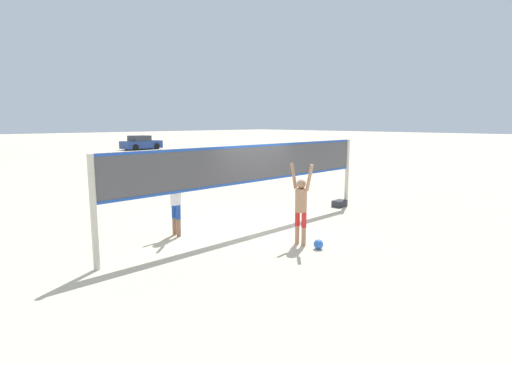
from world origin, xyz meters
The scene contains 7 objects.
ground_plane centered at (0.00, 0.00, 0.00)m, with size 200.00×200.00×0.00m, color beige.
volleyball_net centered at (0.00, 0.00, 1.62)m, with size 8.96×0.13×2.30m.
player_spiker centered at (-0.25, -1.77, 1.02)m, with size 0.28×0.68×1.95m.
player_blocker centered at (-1.95, 0.93, 1.05)m, with size 0.28×0.69×2.01m.
volleyball centered at (-0.22, -2.29, 0.11)m, with size 0.23×0.23×0.23m.
gear_bag centered at (4.05, 0.02, 0.11)m, with size 0.49×0.33×0.22m.
parked_car_mid centered at (13.28, 30.98, 0.66)m, with size 4.21×2.23×1.47m.
Camera 1 is at (-7.44, -7.63, 2.91)m, focal length 28.00 mm.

